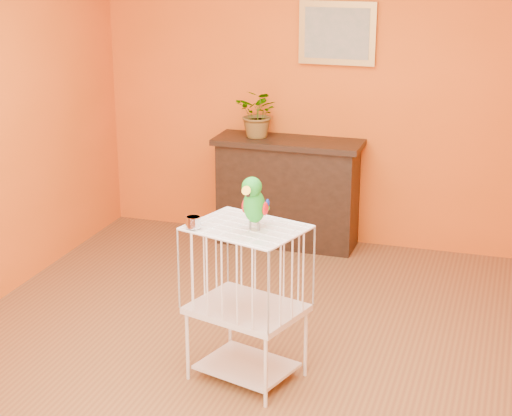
% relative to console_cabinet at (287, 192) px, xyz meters
% --- Properties ---
extents(ground, '(4.50, 4.50, 0.00)m').
position_rel_console_cabinet_xyz_m(ground, '(0.34, -2.04, -0.45)').
color(ground, brown).
rests_on(ground, ground).
extents(room_shell, '(4.50, 4.50, 4.50)m').
position_rel_console_cabinet_xyz_m(room_shell, '(0.34, -2.04, 1.13)').
color(room_shell, '#DA5914').
rests_on(room_shell, ground).
extents(console_cabinet, '(1.22, 0.44, 0.90)m').
position_rel_console_cabinet_xyz_m(console_cabinet, '(0.00, 0.00, 0.00)').
color(console_cabinet, black).
rests_on(console_cabinet, ground).
extents(potted_plant, '(0.44, 0.47, 0.31)m').
position_rel_console_cabinet_xyz_m(potted_plant, '(-0.25, -0.03, 0.61)').
color(potted_plant, '#26722D').
rests_on(potted_plant, console_cabinet).
extents(framed_picture, '(0.62, 0.04, 0.50)m').
position_rel_console_cabinet_xyz_m(framed_picture, '(0.34, 0.18, 1.30)').
color(framed_picture, '#AC833D').
rests_on(framed_picture, room_shell).
extents(birdcage, '(0.72, 0.63, 0.95)m').
position_rel_console_cabinet_xyz_m(birdcage, '(0.39, -2.27, 0.04)').
color(birdcage, silver).
rests_on(birdcage, ground).
extents(feed_cup, '(0.09, 0.09, 0.06)m').
position_rel_console_cabinet_xyz_m(feed_cup, '(0.11, -2.37, 0.53)').
color(feed_cup, silver).
rests_on(feed_cup, birdcage).
extents(parrot, '(0.16, 0.28, 0.31)m').
position_rel_console_cabinet_xyz_m(parrot, '(0.44, -2.29, 0.65)').
color(parrot, '#59544C').
rests_on(parrot, birdcage).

